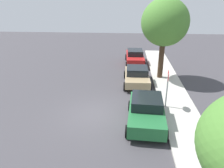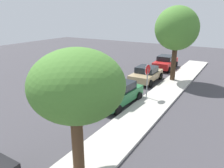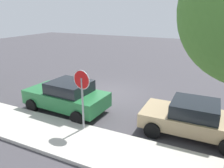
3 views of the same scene
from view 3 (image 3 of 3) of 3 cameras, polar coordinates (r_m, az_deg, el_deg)
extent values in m
plane|color=#423F44|center=(13.06, -1.09, -2.48)|extent=(60.00, 60.00, 0.00)
cube|color=beige|center=(9.23, -15.82, -12.19)|extent=(32.00, 2.23, 0.14)
cylinder|color=gray|center=(8.70, -7.64, -5.64)|extent=(0.08, 0.08, 2.28)
cylinder|color=white|center=(8.32, -7.95, 1.09)|extent=(0.76, 0.10, 0.76)
cylinder|color=red|center=(8.32, -7.95, 1.09)|extent=(0.71, 0.11, 0.71)
cube|color=#236B38|center=(10.92, -11.87, -3.56)|extent=(4.14, 2.09, 0.69)
cube|color=black|center=(10.55, -11.03, -0.77)|extent=(1.94, 1.75, 0.53)
cylinder|color=black|center=(11.35, -20.18, -5.27)|extent=(0.65, 0.25, 0.64)
cylinder|color=black|center=(12.55, -13.82, -2.37)|extent=(0.65, 0.25, 0.64)
cylinder|color=black|center=(9.59, -9.03, -8.77)|extent=(0.65, 0.25, 0.64)
cylinder|color=black|center=(10.98, -3.05, -4.91)|extent=(0.65, 0.25, 0.64)
cube|color=tan|center=(9.25, 20.10, -8.94)|extent=(3.91, 1.90, 0.57)
cube|color=black|center=(9.02, 20.85, -5.91)|extent=(1.74, 1.65, 0.52)
cylinder|color=black|center=(10.35, 13.18, -6.92)|extent=(0.64, 0.23, 0.64)
cylinder|color=black|center=(8.73, 10.45, -11.76)|extent=(0.64, 0.23, 0.64)
camera|label=1|loc=(19.30, -38.88, 20.77)|focal=35.00mm
camera|label=2|loc=(18.40, -63.38, 12.78)|focal=35.00mm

